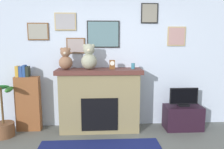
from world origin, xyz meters
TOP-DOWN VIEW (x-y plane):
  - back_wall at (-0.00, 2.00)m, footprint 5.20×0.15m
  - fireplace at (-0.21, 1.69)m, footprint 1.59×0.55m
  - bookshelf at (-1.57, 1.74)m, footprint 0.45×0.16m
  - potted_plant at (-1.94, 1.48)m, footprint 0.48×0.53m
  - tv_stand at (1.41, 1.64)m, footprint 0.71×0.40m
  - television at (1.41, 1.64)m, footprint 0.55×0.14m
  - candle_jar at (0.42, 1.68)m, footprint 0.07×0.07m
  - mantel_clock at (0.03, 1.67)m, footprint 0.10×0.08m
  - teddy_bear_cream at (-0.83, 1.67)m, footprint 0.25×0.25m
  - teddy_bear_brown at (-0.40, 1.67)m, footprint 0.29×0.29m

SIDE VIEW (x-z plane):
  - tv_stand at x=1.41m, z-range 0.00..0.46m
  - potted_plant at x=-1.94m, z-range -0.20..0.78m
  - bookshelf at x=-1.57m, z-range -0.06..1.20m
  - fireplace at x=-0.21m, z-range 0.01..1.19m
  - television at x=1.41m, z-range 0.45..0.81m
  - candle_jar at x=0.42m, z-range 1.19..1.30m
  - mantel_clock at x=0.03m, z-range 1.19..1.36m
  - back_wall at x=0.00m, z-range 0.01..2.61m
  - teddy_bear_cream at x=-0.83m, z-range 1.17..1.57m
  - teddy_bear_brown at x=-0.40m, z-range 1.16..1.63m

